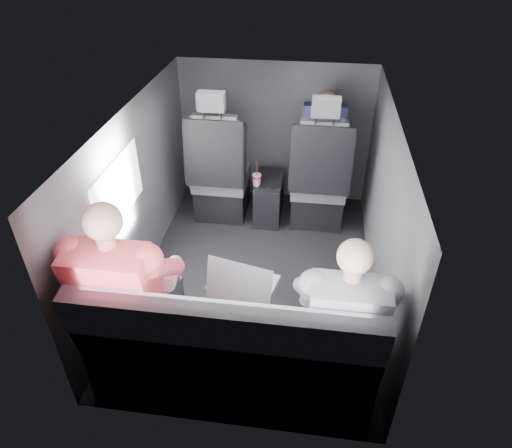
# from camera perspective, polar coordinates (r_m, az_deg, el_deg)

# --- Properties ---
(floor) EXTENTS (2.60, 2.60, 0.00)m
(floor) POSITION_cam_1_polar(r_m,az_deg,el_deg) (3.70, 0.03, -6.48)
(floor) COLOR black
(floor) RESTS_ON ground
(ceiling) EXTENTS (2.60, 2.60, 0.00)m
(ceiling) POSITION_cam_1_polar(r_m,az_deg,el_deg) (2.99, 0.04, 13.37)
(ceiling) COLOR #B2B2AD
(ceiling) RESTS_ON panel_back
(panel_left) EXTENTS (0.02, 2.60, 1.35)m
(panel_left) POSITION_cam_1_polar(r_m,az_deg,el_deg) (3.52, -14.67, 3.37)
(panel_left) COLOR #56565B
(panel_left) RESTS_ON floor
(panel_right) EXTENTS (0.02, 2.60, 1.35)m
(panel_right) POSITION_cam_1_polar(r_m,az_deg,el_deg) (3.32, 15.63, 1.16)
(panel_right) COLOR #56565B
(panel_right) RESTS_ON floor
(panel_front) EXTENTS (1.80, 0.02, 1.35)m
(panel_front) POSITION_cam_1_polar(r_m,az_deg,el_deg) (4.44, 2.36, 11.30)
(panel_front) COLOR #56565B
(panel_front) RESTS_ON floor
(panel_back) EXTENTS (1.80, 0.02, 1.35)m
(panel_back) POSITION_cam_1_polar(r_m,az_deg,el_deg) (2.32, -4.47, -14.89)
(panel_back) COLOR #56565B
(panel_back) RESTS_ON floor
(side_window) EXTENTS (0.02, 0.75, 0.42)m
(side_window) POSITION_cam_1_polar(r_m,az_deg,el_deg) (3.16, -16.77, 4.00)
(side_window) COLOR white
(side_window) RESTS_ON panel_left
(seatbelt) EXTENTS (0.35, 0.11, 0.59)m
(seatbelt) POSITION_cam_1_polar(r_m,az_deg,el_deg) (3.80, 8.25, 8.82)
(seatbelt) COLOR black
(seatbelt) RESTS_ON front_seat_right
(front_seat_left) EXTENTS (0.52, 0.58, 1.26)m
(front_seat_left) POSITION_cam_1_polar(r_m,az_deg,el_deg) (4.22, -4.50, 5.72)
(front_seat_left) COLOR black
(front_seat_left) RESTS_ON floor
(front_seat_right) EXTENTS (0.52, 0.58, 1.26)m
(front_seat_right) POSITION_cam_1_polar(r_m,az_deg,el_deg) (4.14, 7.84, 4.86)
(front_seat_right) COLOR black
(front_seat_right) RESTS_ON floor
(center_console) EXTENTS (0.24, 0.48, 0.41)m
(center_console) POSITION_cam_1_polar(r_m,az_deg,el_deg) (4.29, 1.63, 3.25)
(center_console) COLOR black
(center_console) RESTS_ON floor
(rear_bench) EXTENTS (1.60, 0.57, 0.92)m
(rear_bench) POSITION_cam_1_polar(r_m,az_deg,el_deg) (2.75, -3.09, -16.11)
(rear_bench) COLOR slate
(rear_bench) RESTS_ON floor
(soda_cup) EXTENTS (0.08, 0.08, 0.24)m
(soda_cup) POSITION_cam_1_polar(r_m,az_deg,el_deg) (4.06, 0.09, 5.60)
(soda_cup) COLOR white
(soda_cup) RESTS_ON center_console
(laptop_white) EXTENTS (0.36, 0.35, 0.25)m
(laptop_white) POSITION_cam_1_polar(r_m,az_deg,el_deg) (2.81, -14.14, -6.50)
(laptop_white) COLOR silver
(laptop_white) RESTS_ON passenger_rear_left
(laptop_silver) EXTENTS (0.44, 0.43, 0.27)m
(laptop_silver) POSITION_cam_1_polar(r_m,az_deg,el_deg) (2.69, -1.80, -7.40)
(laptop_silver) COLOR #B4B4B9
(laptop_silver) RESTS_ON rear_bench
(laptop_black) EXTENTS (0.40, 0.41, 0.25)m
(laptop_black) POSITION_cam_1_polar(r_m,az_deg,el_deg) (2.67, 11.88, -8.74)
(laptop_black) COLOR black
(laptop_black) RESTS_ON passenger_rear_right
(passenger_rear_left) EXTENTS (0.55, 0.66, 1.30)m
(passenger_rear_left) POSITION_cam_1_polar(r_m,az_deg,el_deg) (2.71, -15.67, -8.00)
(passenger_rear_left) COLOR #313035
(passenger_rear_left) RESTS_ON rear_bench
(passenger_rear_right) EXTENTS (0.49, 0.61, 1.20)m
(passenger_rear_right) POSITION_cam_1_polar(r_m,az_deg,el_deg) (2.57, 10.82, -11.25)
(passenger_rear_right) COLOR navy
(passenger_rear_right) RESTS_ON rear_bench
(passenger_front_right) EXTENTS (0.38, 0.38, 0.74)m
(passenger_front_right) POSITION_cam_1_polar(r_m,az_deg,el_deg) (4.22, 8.37, 10.62)
(passenger_front_right) COLOR navy
(passenger_front_right) RESTS_ON front_seat_right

